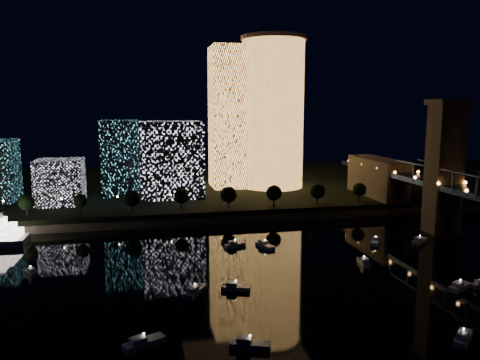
% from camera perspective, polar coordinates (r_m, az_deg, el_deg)
% --- Properties ---
extents(ground, '(520.00, 520.00, 0.00)m').
position_cam_1_polar(ground, '(122.51, 11.24, -13.89)').
color(ground, black).
rests_on(ground, ground).
extents(far_bank, '(420.00, 160.00, 5.00)m').
position_cam_1_polar(far_bank, '(271.17, -2.11, -0.65)').
color(far_bank, black).
rests_on(far_bank, ground).
extents(seawall, '(420.00, 6.00, 3.00)m').
position_cam_1_polar(seawall, '(196.43, 1.81, -4.58)').
color(seawall, '#6B5E4C').
rests_on(seawall, ground).
extents(tower_cylindrical, '(34.00, 34.00, 78.26)m').
position_cam_1_polar(tower_cylindrical, '(248.86, 4.04, 8.15)').
color(tower_cylindrical, '#FFAC51').
rests_on(tower_cylindrical, far_bank).
extents(tower_rectangular, '(23.14, 23.14, 73.63)m').
position_cam_1_polar(tower_rectangular, '(250.05, -0.89, 7.62)').
color(tower_rectangular, '#FFAC51').
rests_on(tower_rectangular, far_bank).
extents(midrise_blocks, '(104.51, 42.00, 36.05)m').
position_cam_1_polar(midrise_blocks, '(228.26, -15.41, 1.99)').
color(midrise_blocks, white).
rests_on(midrise_blocks, far_bank).
extents(motorboats, '(133.26, 79.19, 2.78)m').
position_cam_1_polar(motorboats, '(133.05, 8.02, -11.56)').
color(motorboats, silver).
rests_on(motorboats, ground).
extents(esplanade_trees, '(165.56, 6.96, 8.98)m').
position_cam_1_polar(esplanade_trees, '(196.47, -4.78, -1.93)').
color(esplanade_trees, black).
rests_on(esplanade_trees, far_bank).
extents(street_lamps, '(132.70, 0.70, 5.65)m').
position_cam_1_polar(street_lamps, '(201.52, -8.44, -2.14)').
color(street_lamps, black).
rests_on(street_lamps, far_bank).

